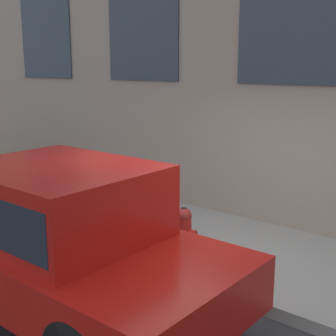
# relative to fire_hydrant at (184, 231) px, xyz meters

# --- Properties ---
(ground_plane) EXTENTS (80.00, 80.00, 0.00)m
(ground_plane) POSITION_rel_fire_hydrant_xyz_m (-0.55, -0.52, -0.50)
(ground_plane) COLOR #2D2D30
(sidewalk) EXTENTS (2.52, 60.00, 0.16)m
(sidewalk) POSITION_rel_fire_hydrant_xyz_m (0.71, -0.52, -0.43)
(sidewalk) COLOR gray
(sidewalk) RESTS_ON ground_plane
(fire_hydrant) EXTENTS (0.29, 0.42, 0.68)m
(fire_hydrant) POSITION_rel_fire_hydrant_xyz_m (0.00, 0.00, 0.00)
(fire_hydrant) COLOR red
(fire_hydrant) RESTS_ON sidewalk
(person) EXTENTS (0.30, 0.20, 1.23)m
(person) POSITION_rel_fire_hydrant_xyz_m (0.08, 0.64, 0.39)
(person) COLOR #232328
(person) RESTS_ON sidewalk
(parked_car_red_near) EXTENTS (1.92, 4.25, 1.74)m
(parked_car_red_near) POSITION_rel_fire_hydrant_xyz_m (-1.93, 0.25, 0.46)
(parked_car_red_near) COLOR black
(parked_car_red_near) RESTS_ON ground_plane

